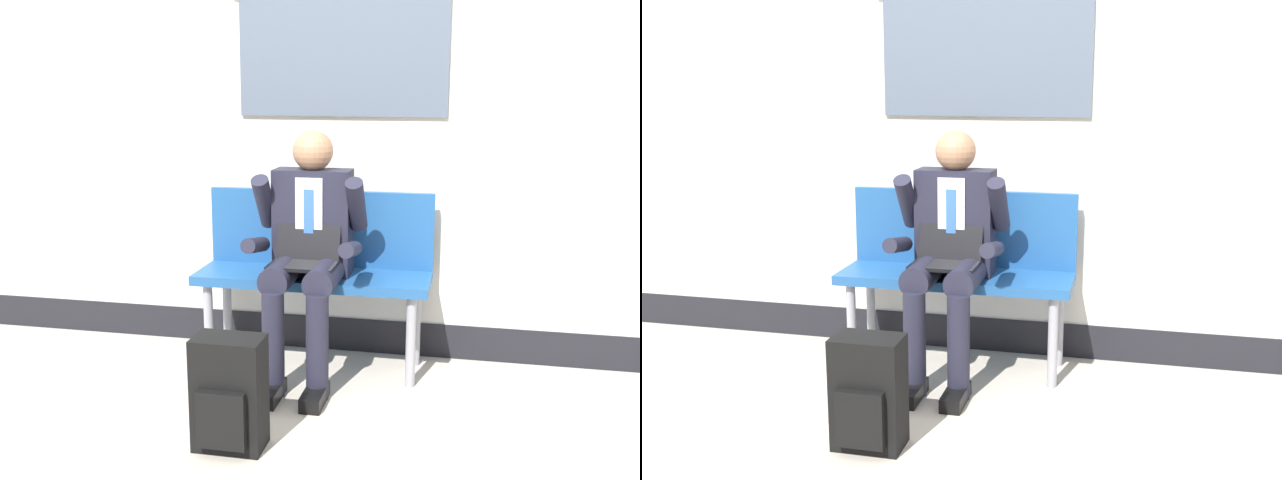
{
  "view_description": "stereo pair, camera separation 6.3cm",
  "coord_description": "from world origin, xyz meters",
  "views": [
    {
      "loc": [
        0.68,
        -3.41,
        1.52
      ],
      "look_at": [
        -0.08,
        0.1,
        0.75
      ],
      "focal_mm": 41.79,
      "sensor_mm": 36.0,
      "label": 1
    },
    {
      "loc": [
        0.74,
        -3.4,
        1.52
      ],
      "look_at": [
        -0.08,
        0.1,
        0.75
      ],
      "focal_mm": 41.79,
      "sensor_mm": 36.0,
      "label": 2
    }
  ],
  "objects": [
    {
      "name": "ground_plane",
      "position": [
        0.0,
        0.0,
        0.0
      ],
      "size": [
        18.0,
        18.0,
        0.0
      ],
      "primitive_type": "plane",
      "color": "#B2A899"
    },
    {
      "name": "backpack",
      "position": [
        -0.31,
        -0.66,
        0.24
      ],
      "size": [
        0.29,
        0.22,
        0.49
      ],
      "color": "black",
      "rests_on": "ground"
    },
    {
      "name": "person_seated",
      "position": [
        -0.16,
        0.17,
        0.69
      ],
      "size": [
        0.57,
        0.7,
        1.28
      ],
      "color": "#1E1E2D",
      "rests_on": "ground"
    },
    {
      "name": "bench_with_person",
      "position": [
        -0.16,
        0.38,
        0.57
      ],
      "size": [
        1.23,
        0.42,
        0.94
      ],
      "color": "navy",
      "rests_on": "ground"
    },
    {
      "name": "station_wall",
      "position": [
        -0.0,
        0.65,
        1.46
      ],
      "size": [
        6.11,
        0.16,
        2.93
      ],
      "color": "beige",
      "rests_on": "ground"
    }
  ]
}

